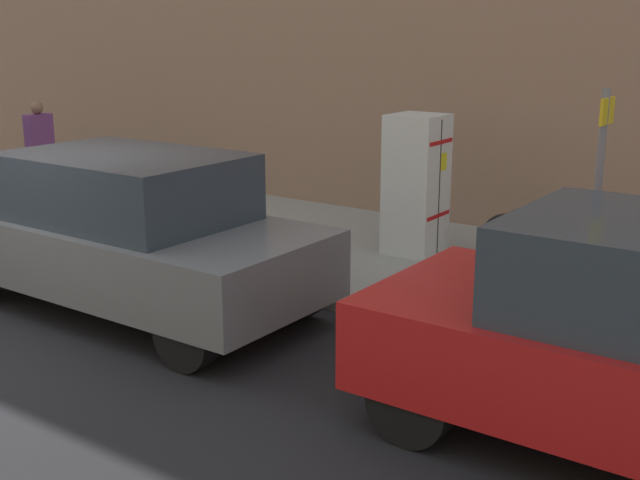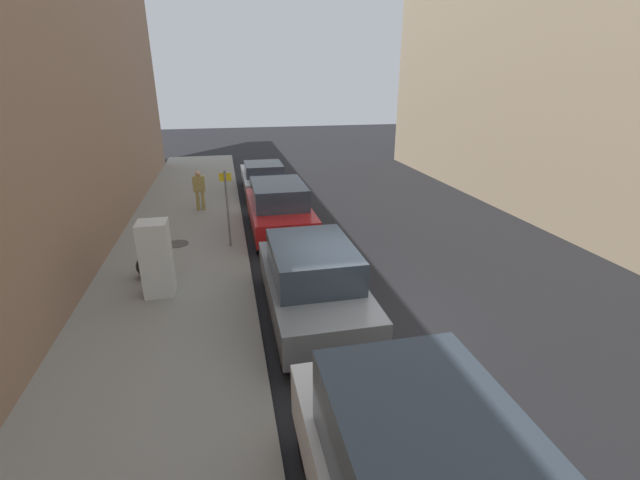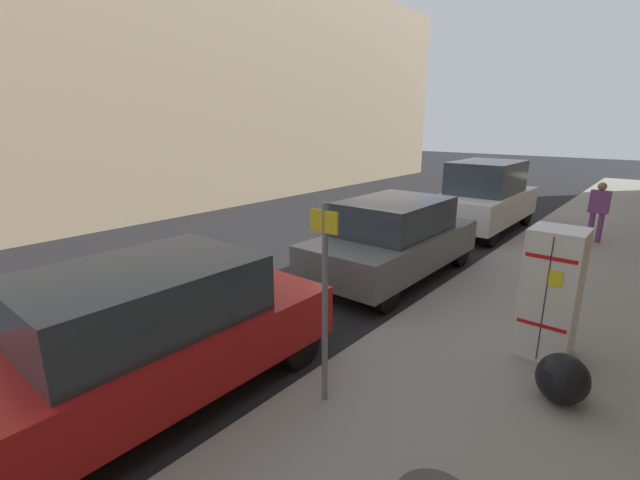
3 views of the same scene
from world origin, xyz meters
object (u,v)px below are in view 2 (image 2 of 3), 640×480
Objects in this scene: discarded_refrigerator at (156,258)px; street_sign_post at (227,204)px; trash_bag at (148,266)px; parked_suv_red at (279,208)px; parked_sedan_silver at (264,177)px; parked_suv_gray at (313,281)px; pedestrian_standing_near at (199,188)px.

street_sign_post is (1.72, 2.81, 0.42)m from discarded_refrigerator.
trash_bag is (-0.43, 1.07, -0.62)m from discarded_refrigerator.
trash_bag is at bearing 112.13° from discarded_refrigerator.
parked_suv_red reaches higher than parked_sedan_silver.
parked_suv_gray is at bearing -90.00° from parked_suv_red.
parked_suv_gray is (2.73, -8.63, -0.13)m from pedestrian_standing_near.
parked_sedan_silver is (2.73, 2.69, -0.28)m from pedestrian_standing_near.
street_sign_post reaches higher than parked_suv_gray.
pedestrian_standing_near is at bearing 79.20° from trash_bag.
trash_bag is 0.13× the size of parked_sedan_silver.
parked_sedan_silver is at bearing 90.00° from parked_suv_gray.
street_sign_post reaches higher than parked_sedan_silver.
trash_bag is 0.13× the size of parked_suv_red.
parked_suv_gray reaches higher than pedestrian_standing_near.
street_sign_post is 2.18m from parked_suv_red.
parked_suv_gray reaches higher than trash_bag.
pedestrian_standing_near is (0.69, 6.97, -0.02)m from discarded_refrigerator.
trash_bag is 0.37× the size of pedestrian_standing_near.
street_sign_post reaches higher than discarded_refrigerator.
trash_bag is at bearing -142.29° from parked_suv_red.
street_sign_post is at bearing 110.86° from parked_suv_gray.
trash_bag is (-2.16, -1.74, -1.04)m from street_sign_post.
parked_suv_red is (0.00, 5.71, 0.01)m from parked_suv_gray.
parked_suv_gray is (1.70, -4.47, -0.57)m from street_sign_post.
discarded_refrigerator is 0.41× the size of parked_suv_gray.
parked_suv_gray is at bearing 14.16° from pedestrian_standing_near.
pedestrian_standing_near is 3.84m from parked_sedan_silver.
discarded_refrigerator is 0.77× the size of street_sign_post.
discarded_refrigerator reaches higher than parked_sedan_silver.
parked_sedan_silver is at bearing 90.00° from parked_suv_red.
pedestrian_standing_near is at bearing 107.58° from parked_suv_gray.
discarded_refrigerator is at bearing -67.87° from trash_bag.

